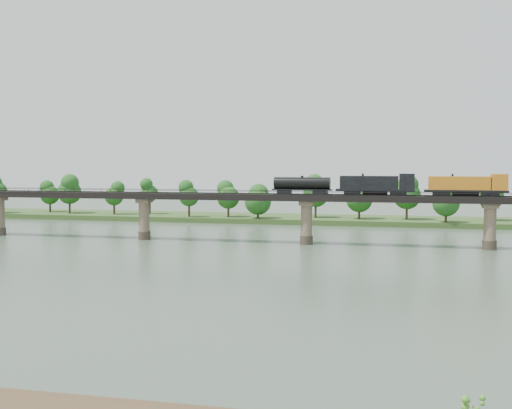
# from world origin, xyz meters

# --- Properties ---
(ground) EXTENTS (400.00, 400.00, 0.00)m
(ground) POSITION_xyz_m (0.00, 0.00, 0.00)
(ground) COLOR #3A4A3A
(ground) RESTS_ON ground
(far_bank) EXTENTS (300.00, 24.00, 1.60)m
(far_bank) POSITION_xyz_m (0.00, 85.00, 0.80)
(far_bank) COLOR #2E4B1E
(far_bank) RESTS_ON ground
(bridge) EXTENTS (236.00, 30.00, 11.50)m
(bridge) POSITION_xyz_m (0.00, 30.00, 5.46)
(bridge) COLOR #473A2D
(bridge) RESTS_ON ground
(bridge_superstructure) EXTENTS (220.00, 4.90, 0.75)m
(bridge_superstructure) POSITION_xyz_m (0.00, 30.00, 11.79)
(bridge_superstructure) COLOR black
(bridge_superstructure) RESTS_ON bridge
(far_treeline) EXTENTS (289.06, 17.54, 13.60)m
(far_treeline) POSITION_xyz_m (-8.21, 80.52, 8.83)
(far_treeline) COLOR #382619
(far_treeline) RESTS_ON far_bank
(freight_train) EXTENTS (70.80, 2.76, 4.87)m
(freight_train) POSITION_xyz_m (28.51, 30.00, 13.83)
(freight_train) COLOR black
(freight_train) RESTS_ON bridge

